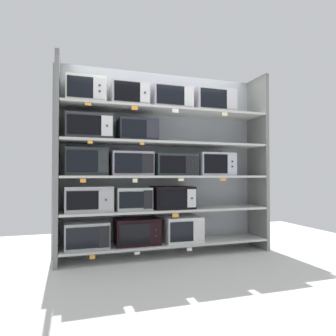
{
  "coord_description": "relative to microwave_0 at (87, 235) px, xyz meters",
  "views": [
    {
      "loc": [
        -1.23,
        -3.83,
        1.06
      ],
      "look_at": [
        0.0,
        0.0,
        1.15
      ],
      "focal_mm": 32.36,
      "sensor_mm": 36.0,
      "label": 1
    }
  ],
  "objects": [
    {
      "name": "price_tag_2",
      "position": [
        1.25,
        -0.24,
        -0.21
      ],
      "size": [
        0.07,
        0.0,
        0.04
      ],
      "primitive_type": "cube",
      "color": "white"
    },
    {
      "name": "ground",
      "position": [
        1.04,
        -1.0,
        -0.34
      ],
      "size": [
        6.72,
        6.0,
        0.02
      ],
      "primitive_type": "cube",
      "color": "silver"
    },
    {
      "name": "price_tag_4",
      "position": [
        -0.06,
        -0.24,
        0.66
      ],
      "size": [
        0.06,
        0.0,
        0.05
      ],
      "primitive_type": "cube",
      "color": "orange"
    },
    {
      "name": "microwave_11",
      "position": [
        0.62,
        0.0,
        1.3
      ],
      "size": [
        0.49,
        0.37,
        0.28
      ],
      "color": "#272730",
      "rests_on": "shelf_3"
    },
    {
      "name": "upright_left",
      "position": [
        -0.35,
        0.0,
        0.92
      ],
      "size": [
        0.05,
        0.48,
        2.49
      ],
      "primitive_type": "cube",
      "color": "slate",
      "rests_on": "ground"
    },
    {
      "name": "shelf_0",
      "position": [
        1.04,
        0.0,
        -0.17
      ],
      "size": [
        2.72,
        0.48,
        0.03
      ],
      "primitive_type": "cube",
      "color": "beige",
      "rests_on": "ground"
    },
    {
      "name": "microwave_15",
      "position": [
        1.71,
        -0.0,
        1.76
      ],
      "size": [
        0.58,
        0.34,
        0.32
      ],
      "color": "#B7B5B9",
      "rests_on": "shelf_4"
    },
    {
      "name": "price_tag_0",
      "position": [
        0.05,
        -0.24,
        -0.21
      ],
      "size": [
        0.06,
        0.0,
        0.04
      ],
      "primitive_type": "cube",
      "color": "orange"
    },
    {
      "name": "back_panel",
      "position": [
        1.04,
        0.27,
        0.92
      ],
      "size": [
        2.92,
        0.04,
        2.49
      ],
      "primitive_type": "cube",
      "color": "#9EA3A8",
      "rests_on": "ground"
    },
    {
      "name": "microwave_6",
      "position": [
        -0.01,
        0.0,
        0.89
      ],
      "size": [
        0.5,
        0.36,
        0.34
      ],
      "color": "#272C2C",
      "rests_on": "shelf_2"
    },
    {
      "name": "price_tag_6",
      "position": [
        1.14,
        -0.24,
        0.67
      ],
      "size": [
        0.08,
        0.0,
        0.04
      ],
      "primitive_type": "cube",
      "color": "beige"
    },
    {
      "name": "upright_right",
      "position": [
        2.43,
        0.0,
        0.92
      ],
      "size": [
        0.05,
        0.48,
        2.49
      ],
      "primitive_type": "cube",
      "color": "slate",
      "rests_on": "ground"
    },
    {
      "name": "shelf_4",
      "position": [
        1.04,
        0.0,
        1.59
      ],
      "size": [
        2.72,
        0.48,
        0.03
      ],
      "primitive_type": "cube",
      "color": "beige"
    },
    {
      "name": "price_tag_10",
      "position": [
        -0.01,
        -0.24,
        1.55
      ],
      "size": [
        0.07,
        0.0,
        0.03
      ],
      "primitive_type": "cube",
      "color": "orange"
    },
    {
      "name": "shelf_3",
      "position": [
        1.04,
        0.0,
        1.15
      ],
      "size": [
        2.72,
        0.48,
        0.03
      ],
      "primitive_type": "cube",
      "color": "beige"
    },
    {
      "name": "microwave_7",
      "position": [
        0.54,
        -0.0,
        0.87
      ],
      "size": [
        0.52,
        0.38,
        0.3
      ],
      "color": "#A49CAA",
      "rests_on": "shelf_2"
    },
    {
      "name": "price_tag_12",
      "position": [
        1.06,
        -0.24,
        1.54
      ],
      "size": [
        0.08,
        0.0,
        0.05
      ],
      "primitive_type": "cube",
      "color": "white"
    },
    {
      "name": "price_tag_3",
      "position": [
        1.06,
        -0.24,
        0.22
      ],
      "size": [
        0.09,
        0.0,
        0.05
      ],
      "primitive_type": "cube",
      "color": "orange"
    },
    {
      "name": "microwave_3",
      "position": [
        0.02,
        0.0,
        0.44
      ],
      "size": [
        0.56,
        0.42,
        0.31
      ],
      "color": "#A3A2A6",
      "rests_on": "shelf_1"
    },
    {
      "name": "microwave_8",
      "position": [
        1.13,
        -0.0,
        0.86
      ],
      "size": [
        0.55,
        0.4,
        0.28
      ],
      "color": "#273331",
      "rests_on": "shelf_2"
    },
    {
      "name": "price_tag_1",
      "position": [
        0.57,
        -0.24,
        -0.21
      ],
      "size": [
        0.07,
        0.0,
        0.03
      ],
      "primitive_type": "cube",
      "color": "white"
    },
    {
      "name": "price_tag_9",
      "position": [
        0.63,
        -0.24,
        1.11
      ],
      "size": [
        0.05,
        0.0,
        0.03
      ],
      "primitive_type": "cube",
      "color": "orange"
    },
    {
      "name": "microwave_2",
      "position": [
        1.23,
        0.0,
        0.01
      ],
      "size": [
        0.49,
        0.43,
        0.33
      ],
      "color": "silver",
      "rests_on": "shelf_0"
    },
    {
      "name": "microwave_13",
      "position": [
        0.51,
        -0.0,
        1.75
      ],
      "size": [
        0.47,
        0.4,
        0.3
      ],
      "color": "#BDB7BE",
      "rests_on": "shelf_4"
    },
    {
      "name": "microwave_10",
      "position": [
        0.01,
        0.0,
        1.31
      ],
      "size": [
        0.55,
        0.42,
        0.3
      ],
      "color": "#2D3135",
      "rests_on": "shelf_3"
    },
    {
      "name": "shelf_2",
      "position": [
        1.04,
        0.0,
        0.71
      ],
      "size": [
        2.72,
        0.48,
        0.03
      ],
      "primitive_type": "cube",
      "color": "beige"
    },
    {
      "name": "price_tag_11",
      "position": [
        0.54,
        -0.24,
        1.54
      ],
      "size": [
        0.07,
        0.0,
        0.05
      ],
      "primitive_type": "cube",
      "color": "orange"
    },
    {
      "name": "microwave_0",
      "position": [
        0.0,
        0.0,
        0.0
      ],
      "size": [
        0.52,
        0.39,
        0.31
      ],
      "color": "#A2A4A6",
      "rests_on": "shelf_0"
    },
    {
      "name": "shelf_1",
      "position": [
        1.04,
        0.0,
        0.27
      ],
      "size": [
        2.72,
        0.48,
        0.03
      ],
      "primitive_type": "cube",
      "color": "beige"
    },
    {
      "name": "price_tag_13",
      "position": [
        1.76,
        -0.24,
        1.54
      ],
      "size": [
        0.08,
        0.0,
        0.05
      ],
      "primitive_type": "cube",
      "color": "beige"
    },
    {
      "name": "microwave_4",
      "position": [
        0.57,
        0.0,
        0.42
      ],
      "size": [
        0.44,
        0.36,
        0.28
      ],
      "color": "#B3BBB7",
      "rests_on": "shelf_1"
    },
    {
      "name": "microwave_5",
      "position": [
        1.1,
        0.0,
        0.43
      ],
      "size": [
        0.53,
        0.41,
        0.29
      ],
      "color": "black",
      "rests_on": "shelf_1"
    },
    {
      "name": "microwave_9",
      "position": [
        1.71,
        -0.0,
        0.88
      ],
      "size": [
        0.51,
        0.43,
        0.31
      ],
      "color": "#B2B2BF",
      "rests_on": "shelf_2"
    },
    {
      "name": "price_tag_7",
      "position": [
        1.73,
        -0.24,
        0.67
      ],
      "size": [
        0.09,
        0.0,
        0.03
      ],
      "primitive_type": "cube",
      "color": "orange"
    },
    {
      "name": "microwave_14",
      "position": [
        1.08,
        0.0,
        1.76
      ],
      "size": [
        0.54,
        0.34,
        0.32
      ],
      "color": "#B5B1BD",
      "rests_on": "shelf_4"
    },
    {
      "name": "price_tag_8",
      "position": [
        0.02,
        -0.24,
        1.11
      ],
      "size": [
        0.06,
        0.0,
        0.04
      ],
      "primitive_type": "cube",
      "color": "orange"
    },
    {
      "name": "microwave_12",
      "position": [
        -0.03,
        0.0,
        1.76
      ],
      "size": [
        0.47,
        0.36,
        0.32
      ],
      "color": "silver",
      "rests_on": "shelf_4"
    },
    {
      "name": "price_tag_5",
      "position": [
        0.55,
        -0.24,
        0.66
      ],
      "size": [
        0.06,
        0.0,
        0.05
      ],
      "primitive_type": "cube",
      "color": "beige"
    },
    {
      "name": "microwave_1",
      "position": [
        0.62,
        0.0,
        0.01
      ],
      "size": [
        0.55,
        0.38,
        0.33
      ],
      "color": "black",
      "rests_on": "shelf_0"
    }
  ]
}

